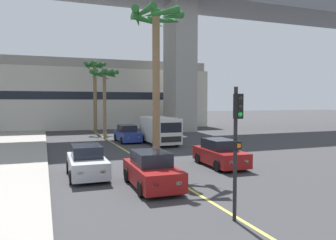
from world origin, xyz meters
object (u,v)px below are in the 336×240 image
object	(u,v)px
palm_tree_near_median	(95,78)
palm_tree_mid_median	(157,43)
delivery_van	(160,130)
car_queue_second	(127,134)
car_queue_front	(220,154)
car_queue_third	(152,171)
car_queue_fourth	(87,162)
palm_tree_far_median	(104,80)
traffic_light_median_near	(237,135)

from	to	relation	value
palm_tree_near_median	palm_tree_mid_median	size ratio (longest dim) A/B	0.95
delivery_van	car_queue_second	bearing A→B (deg)	128.34
car_queue_front	car_queue_third	world-z (taller)	same
car_queue_third	delivery_van	size ratio (longest dim) A/B	0.78
car_queue_fourth	palm_tree_near_median	world-z (taller)	palm_tree_near_median
car_queue_second	palm_tree_far_median	bearing A→B (deg)	110.23
car_queue_third	palm_tree_near_median	xyz separation A→B (m)	(1.53, 27.04, 5.87)
car_queue_third	palm_tree_far_median	bearing A→B (deg)	85.99
car_queue_second	car_queue_fourth	distance (m)	13.96
car_queue_third	car_queue_fourth	distance (m)	3.89
car_queue_front	palm_tree_mid_median	size ratio (longest dim) A/B	0.46
traffic_light_median_near	palm_tree_far_median	size ratio (longest dim) A/B	0.60
car_queue_front	palm_tree_near_median	bearing A→B (deg)	98.45
car_queue_second	traffic_light_median_near	xyz separation A→B (m)	(-1.61, -20.87, 1.99)
car_queue_fourth	palm_tree_mid_median	world-z (taller)	palm_tree_mid_median
car_queue_third	traffic_light_median_near	world-z (taller)	traffic_light_median_near
car_queue_front	delivery_van	bearing A→B (deg)	90.58
car_queue_second	car_queue_third	xyz separation A→B (m)	(-2.80, -16.02, 0.00)
car_queue_second	palm_tree_mid_median	xyz separation A→B (m)	(-1.06, -11.56, 6.37)
car_queue_third	palm_tree_far_median	world-z (taller)	palm_tree_far_median
car_queue_third	palm_tree_far_median	size ratio (longest dim) A/B	0.59
traffic_light_median_near	car_queue_second	bearing A→B (deg)	85.59
car_queue_front	car_queue_second	distance (m)	13.18
car_queue_front	car_queue_fourth	distance (m)	7.49
car_queue_fourth	delivery_van	world-z (taller)	delivery_van
car_queue_front	palm_tree_far_median	xyz separation A→B (m)	(-3.71, 16.81, 5.12)
car_queue_second	delivery_van	size ratio (longest dim) A/B	0.78
palm_tree_near_median	car_queue_fourth	bearing A→B (deg)	-99.30
delivery_van	traffic_light_median_near	size ratio (longest dim) A/B	1.26
delivery_van	palm_tree_far_median	bearing A→B (deg)	118.64
palm_tree_mid_median	palm_tree_far_median	world-z (taller)	palm_tree_mid_median
palm_tree_near_median	car_queue_second	bearing A→B (deg)	-83.43
palm_tree_mid_median	car_queue_front	bearing A→B (deg)	-23.04
delivery_van	traffic_light_median_near	world-z (taller)	traffic_light_median_near
car_queue_front	car_queue_fourth	bearing A→B (deg)	179.78
traffic_light_median_near	car_queue_third	bearing A→B (deg)	103.80
car_queue_front	car_queue_fourth	size ratio (longest dim) A/B	1.01
car_queue_third	palm_tree_near_median	distance (m)	27.71
car_queue_fourth	car_queue_front	bearing A→B (deg)	-0.22
car_queue_fourth	palm_tree_mid_median	xyz separation A→B (m)	(4.14, 1.40, 6.37)
car_queue_front	car_queue_fourth	world-z (taller)	same
delivery_van	palm_tree_mid_median	size ratio (longest dim) A/B	0.58
car_queue_front	delivery_van	size ratio (longest dim) A/B	0.79
car_queue_third	palm_tree_mid_median	xyz separation A→B (m)	(1.75, 4.46, 6.37)
car_queue_second	car_queue_third	bearing A→B (deg)	-99.92
palm_tree_near_median	palm_tree_far_median	world-z (taller)	palm_tree_near_median
car_queue_fourth	palm_tree_near_median	bearing A→B (deg)	80.70
palm_tree_far_median	palm_tree_mid_median	bearing A→B (deg)	-88.68
palm_tree_near_median	palm_tree_mid_median	distance (m)	22.59
palm_tree_near_median	palm_tree_mid_median	xyz separation A→B (m)	(0.21, -22.58, 0.51)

